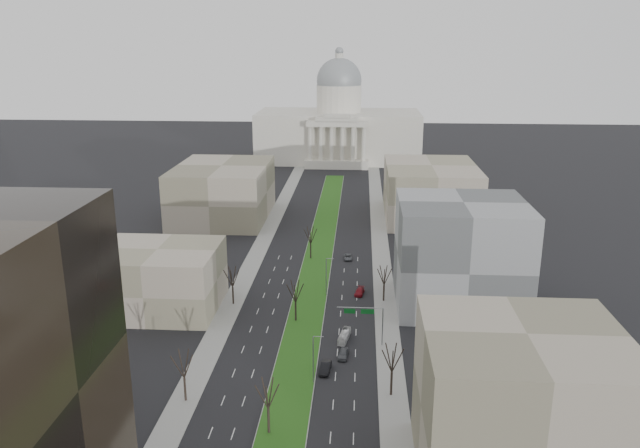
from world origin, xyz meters
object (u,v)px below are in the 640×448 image
at_px(car_grey_far, 348,257).
at_px(car_black, 325,367).
at_px(car_grey_near, 343,354).
at_px(car_red, 359,292).
at_px(box_van, 344,336).

bearing_deg(car_grey_far, car_black, -96.76).
height_order(car_grey_near, car_grey_far, car_grey_near).
height_order(car_black, car_grey_far, car_black).
height_order(car_red, car_grey_far, car_red).
distance_m(car_black, car_red, 36.92).
xyz_separation_m(car_black, box_van, (3.09, 12.56, 0.07)).
xyz_separation_m(car_grey_near, car_black, (-3.09, -5.54, 0.06)).
xyz_separation_m(car_grey_near, car_grey_far, (-0.38, 55.43, -0.14)).
bearing_deg(box_van, car_grey_far, 100.25).
xyz_separation_m(car_grey_near, car_red, (2.93, 30.88, -0.08)).
distance_m(car_grey_near, box_van, 7.02).
bearing_deg(car_grey_near, car_grey_far, 96.21).
relative_size(car_black, box_van, 0.78).
relative_size(car_red, box_van, 0.72).
xyz_separation_m(car_red, car_grey_far, (-3.31, 24.55, -0.05)).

